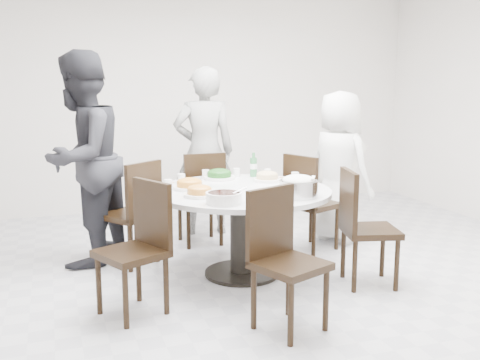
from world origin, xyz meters
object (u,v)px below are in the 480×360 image
object	(u,v)px
dining_table	(242,232)
diner_right	(339,167)
soup_bowl	(224,198)
diner_left	(82,159)
diner_middle	(204,151)
chair_nw	(129,213)
chair_sw	(131,250)
chair_ne	(313,202)
chair_s	(290,262)
rice_bowl	(298,189)
chair_n	(200,198)
chair_se	(370,228)
beverage_bottle	(254,165)

from	to	relation	value
dining_table	diner_right	size ratio (longest dim) A/B	0.97
soup_bowl	diner_left	bearing A→B (deg)	127.43
diner_middle	chair_nw	bearing A→B (deg)	49.80
chair_sw	soup_bowl	world-z (taller)	chair_sw
chair_nw	soup_bowl	distance (m)	1.26
chair_ne	chair_s	world-z (taller)	same
rice_bowl	diner_left	bearing A→B (deg)	142.72
chair_ne	diner_left	distance (m)	2.22
dining_table	chair_nw	world-z (taller)	chair_nw
chair_s	rice_bowl	distance (m)	0.85
chair_ne	chair_n	world-z (taller)	same
chair_sw	diner_right	bearing A→B (deg)	91.64
chair_nw	diner_left	xyz separation A→B (m)	(-0.38, 0.16, 0.48)
chair_n	chair_s	distance (m)	2.16
chair_ne	chair_n	size ratio (longest dim) A/B	1.00
chair_nw	diner_right	world-z (taller)	diner_right
chair_sw	rice_bowl	distance (m)	1.37
chair_sw	diner_left	xyz separation A→B (m)	(-0.24, 1.29, 0.48)
chair_nw	chair_s	xyz separation A→B (m)	(0.82, -1.73, 0.00)
chair_sw	chair_s	size ratio (longest dim) A/B	1.00
diner_left	diner_middle	bearing A→B (deg)	149.49
chair_se	chair_ne	bearing A→B (deg)	14.83
chair_s	diner_middle	size ratio (longest dim) A/B	0.53
chair_n	diner_middle	size ratio (longest dim) A/B	0.53
dining_table	rice_bowl	bearing A→B (deg)	-53.11
soup_bowl	chair_n	bearing A→B (deg)	82.23
chair_n	beverage_bottle	xyz separation A→B (m)	(0.40, -0.48, 0.39)
diner_right	rice_bowl	bearing A→B (deg)	117.78
diner_right	beverage_bottle	world-z (taller)	diner_right
chair_ne	chair_sw	size ratio (longest dim) A/B	1.00
chair_ne	diner_left	bearing A→B (deg)	59.87
chair_sw	chair_s	world-z (taller)	same
diner_right	soup_bowl	xyz separation A→B (m)	(-1.58, -1.15, 0.02)
chair_nw	rice_bowl	size ratio (longest dim) A/B	3.14
chair_nw	chair_se	size ratio (longest dim) A/B	1.00
diner_left	rice_bowl	xyz separation A→B (m)	(1.57, -1.20, -0.14)
chair_n	chair_sw	size ratio (longest dim) A/B	1.00
chair_n	diner_right	xyz separation A→B (m)	(1.38, -0.36, 0.30)
chair_ne	chair_n	xyz separation A→B (m)	(-0.99, 0.56, 0.00)
dining_table	chair_ne	size ratio (longest dim) A/B	1.58
chair_ne	diner_left	world-z (taller)	diner_left
chair_n	diner_right	size ratio (longest dim) A/B	0.61
chair_s	beverage_bottle	distance (m)	1.75
diner_right	beverage_bottle	bearing A→B (deg)	76.15
chair_n	diner_middle	xyz separation A→B (m)	(0.15, 0.37, 0.42)
chair_se	soup_bowl	bearing A→B (deg)	100.27
diner_left	chair_s	bearing A→B (deg)	65.92
chair_n	diner_left	size ratio (longest dim) A/B	0.50
chair_nw	chair_se	bearing A→B (deg)	110.48
chair_se	rice_bowl	world-z (taller)	chair_se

